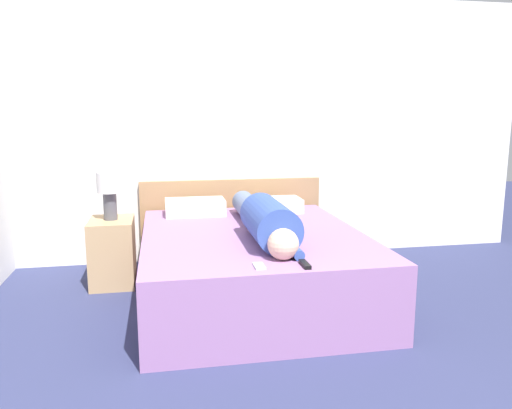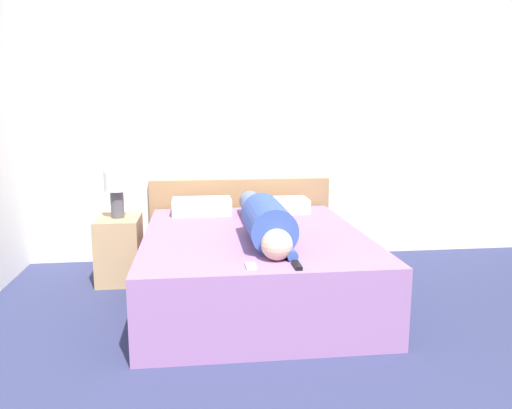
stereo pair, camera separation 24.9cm
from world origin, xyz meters
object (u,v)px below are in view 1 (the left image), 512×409
cell_phone (259,266)px  table_lamp (109,189)px  tv_remote (305,264)px  person_lying (264,219)px  pillow_near_headboard (195,207)px  pillow_second (273,205)px  bed (252,265)px  nightstand (113,252)px

cell_phone → table_lamp: bearing=124.5°
table_lamp → tv_remote: bearing=-49.5°
table_lamp → person_lying: bearing=-31.7°
pillow_near_headboard → pillow_second: size_ratio=1.05×
tv_remote → table_lamp: bearing=130.5°
bed → nightstand: 1.26m
tv_remote → cell_phone: bearing=172.2°
bed → pillow_second: size_ratio=4.09×
tv_remote → pillow_near_headboard: bearing=108.0°
table_lamp → bed: bearing=-27.1°
table_lamp → tv_remote: table_lamp is taller
pillow_near_headboard → pillow_second: bearing=0.0°
bed → person_lying: bearing=-68.8°
nightstand → table_lamp: size_ratio=1.39×
bed → person_lying: person_lying is taller
bed → cell_phone: size_ratio=16.06×
pillow_second → cell_phone: bearing=-105.7°
pillow_near_headboard → tv_remote: 1.78m
pillow_near_headboard → pillow_second: (0.74, 0.00, -0.01)m
bed → person_lying: (0.06, -0.16, 0.41)m
pillow_second → tv_remote: size_ratio=3.40×
person_lying → pillow_near_headboard: (-0.45, 0.93, -0.06)m
table_lamp → tv_remote: size_ratio=2.72×
nightstand → pillow_second: pillow_second is taller
table_lamp → person_lying: 1.40m
bed → table_lamp: 1.38m
nightstand → pillow_near_headboard: size_ratio=1.06×
table_lamp → tv_remote: 1.99m
nightstand → cell_phone: (1.00, -1.46, 0.27)m
bed → table_lamp: (-1.12, 0.57, 0.56)m
bed → table_lamp: size_ratio=5.11×
nightstand → person_lying: size_ratio=0.34×
nightstand → cell_phone: bearing=-55.5°
person_lying → tv_remote: (0.10, -0.77, -0.12)m
person_lying → cell_phone: (-0.18, -0.73, -0.13)m
table_lamp → cell_phone: table_lamp is taller
nightstand → pillow_second: bearing=7.6°
bed → pillow_near_headboard: bearing=117.0°
nightstand → person_lying: 1.45m
bed → pillow_second: (0.34, 0.77, 0.34)m
bed → pillow_second: pillow_second is taller
pillow_near_headboard → pillow_second: 0.74m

